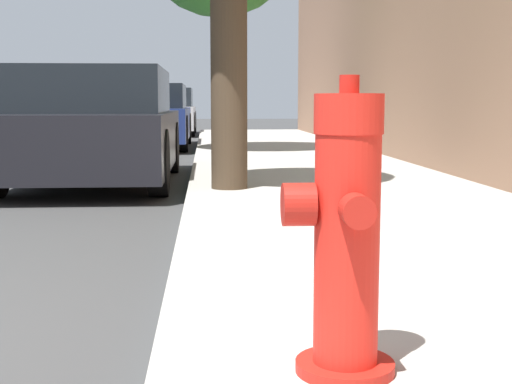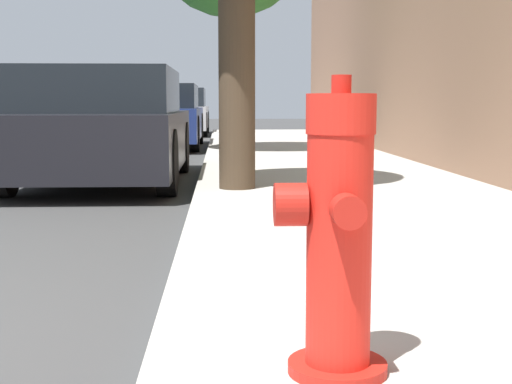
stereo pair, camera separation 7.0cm
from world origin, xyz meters
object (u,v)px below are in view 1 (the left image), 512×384
fire_hydrant (345,238)px  parked_car_near (94,128)px  parked_car_mid (146,117)px  parked_car_far (164,112)px

fire_hydrant → parked_car_near: parked_car_near is taller
parked_car_mid → parked_car_far: size_ratio=1.07×
parked_car_near → parked_car_far: 12.93m
parked_car_near → parked_car_far: parked_car_far is taller
fire_hydrant → parked_car_near: size_ratio=0.23×
fire_hydrant → parked_car_near: (-1.76, 6.48, 0.11)m
parked_car_mid → parked_car_far: (0.01, 6.18, 0.01)m
fire_hydrant → parked_car_mid: parked_car_mid is taller
fire_hydrant → parked_car_mid: size_ratio=0.21×
parked_car_near → parked_car_mid: bearing=89.5°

